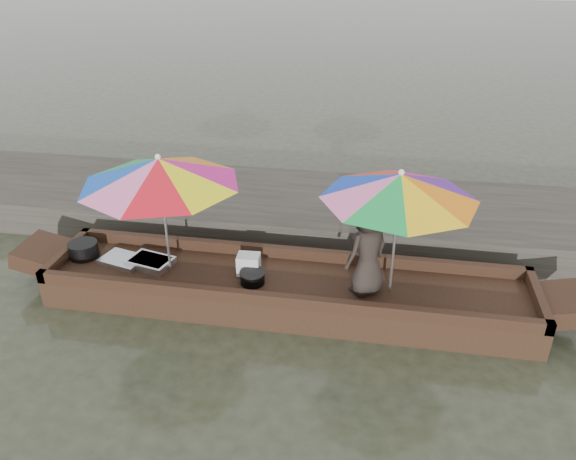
% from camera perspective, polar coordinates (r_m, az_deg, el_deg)
% --- Properties ---
extents(water, '(80.00, 80.00, 0.00)m').
position_cam_1_polar(water, '(7.17, -0.14, -7.46)').
color(water, '#2B301E').
rests_on(water, ground).
extents(dock, '(22.00, 2.20, 0.50)m').
position_cam_1_polar(dock, '(8.92, 2.34, 1.93)').
color(dock, '#2D2B26').
rests_on(dock, ground).
extents(boat_hull, '(6.00, 1.20, 0.35)m').
position_cam_1_polar(boat_hull, '(7.07, -0.14, -6.30)').
color(boat_hull, black).
rests_on(boat_hull, water).
extents(cooking_pot, '(0.38, 0.38, 0.20)m').
position_cam_1_polar(cooking_pot, '(7.90, -20.06, -1.89)').
color(cooking_pot, black).
rests_on(cooking_pot, boat_hull).
extents(tray_crayfish, '(0.63, 0.50, 0.09)m').
position_cam_1_polar(tray_crayfish, '(7.47, -13.80, -3.19)').
color(tray_crayfish, silver).
rests_on(tray_crayfish, boat_hull).
extents(tray_scallop, '(0.63, 0.51, 0.06)m').
position_cam_1_polar(tray_scallop, '(7.64, -16.43, -2.93)').
color(tray_scallop, silver).
rests_on(tray_scallop, boat_hull).
extents(charcoal_grill, '(0.30, 0.30, 0.14)m').
position_cam_1_polar(charcoal_grill, '(6.90, -3.63, -4.89)').
color(charcoal_grill, black).
rests_on(charcoal_grill, boat_hull).
extents(supply_bag, '(0.29, 0.24, 0.26)m').
position_cam_1_polar(supply_bag, '(7.06, -4.02, -3.48)').
color(supply_bag, silver).
rests_on(supply_bag, boat_hull).
extents(vendor, '(0.66, 0.66, 1.15)m').
position_cam_1_polar(vendor, '(6.53, 8.14, -2.00)').
color(vendor, black).
rests_on(vendor, boat_hull).
extents(umbrella_bow, '(2.07, 2.07, 1.55)m').
position_cam_1_polar(umbrella_bow, '(6.98, -12.45, 1.53)').
color(umbrella_bow, '#E51487').
rests_on(umbrella_bow, boat_hull).
extents(umbrella_stern, '(1.94, 1.94, 1.55)m').
position_cam_1_polar(umbrella_stern, '(6.51, 10.84, -0.33)').
color(umbrella_stern, '#5D14A5').
rests_on(umbrella_stern, boat_hull).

